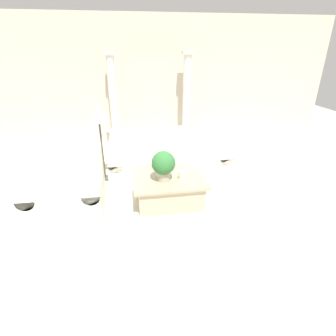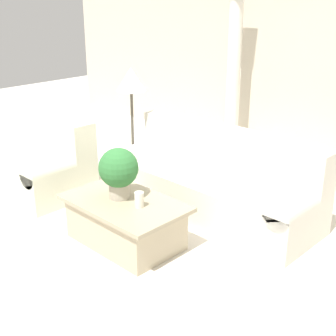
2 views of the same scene
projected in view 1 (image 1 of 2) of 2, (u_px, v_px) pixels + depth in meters
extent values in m
plane|color=silver|center=(163.00, 189.00, 4.97)|extent=(16.00, 16.00, 0.00)
cube|color=beige|center=(147.00, 82.00, 6.84)|extent=(10.00, 0.06, 3.20)
cube|color=beige|center=(169.00, 165.00, 5.44)|extent=(2.44, 0.88, 0.45)
cube|color=beige|center=(167.00, 139.00, 5.50)|extent=(2.44, 0.31, 0.47)
cylinder|color=beige|center=(116.00, 158.00, 5.19)|extent=(0.28, 0.88, 0.28)
cylinder|color=beige|center=(220.00, 151.00, 5.50)|extent=(0.28, 0.88, 0.28)
cube|color=beige|center=(66.00, 198.00, 4.25)|extent=(1.20, 0.88, 0.45)
cube|color=beige|center=(65.00, 165.00, 4.31)|extent=(1.20, 0.31, 0.47)
cylinder|color=beige|center=(33.00, 188.00, 4.09)|extent=(0.28, 0.88, 0.28)
cylinder|color=beige|center=(93.00, 183.00, 4.22)|extent=(0.28, 0.88, 0.28)
cube|color=tan|center=(170.00, 193.00, 4.42)|extent=(1.06, 0.66, 0.41)
cube|color=tan|center=(170.00, 181.00, 4.32)|extent=(1.20, 0.75, 0.04)
cylinder|color=#B2A893|center=(164.00, 176.00, 4.29)|extent=(0.20, 0.20, 0.15)
sphere|color=#2D6B33|center=(163.00, 163.00, 4.19)|extent=(0.39, 0.39, 0.39)
cylinder|color=silver|center=(181.00, 175.00, 4.32)|extent=(0.09, 0.09, 0.15)
cylinder|color=#4C473D|center=(106.00, 178.00, 5.35)|extent=(0.24, 0.24, 0.03)
cylinder|color=#4C473D|center=(102.00, 151.00, 5.10)|extent=(0.04, 0.04, 1.16)
cone|color=silver|center=(98.00, 114.00, 4.79)|extent=(0.37, 0.37, 0.28)
cylinder|color=silver|center=(114.00, 104.00, 6.51)|extent=(0.20, 0.20, 2.29)
cube|color=silver|center=(109.00, 53.00, 6.02)|extent=(0.28, 0.28, 0.06)
cylinder|color=silver|center=(186.00, 102.00, 6.78)|extent=(0.20, 0.20, 2.29)
cube|color=silver|center=(188.00, 53.00, 6.28)|extent=(0.28, 0.28, 0.06)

